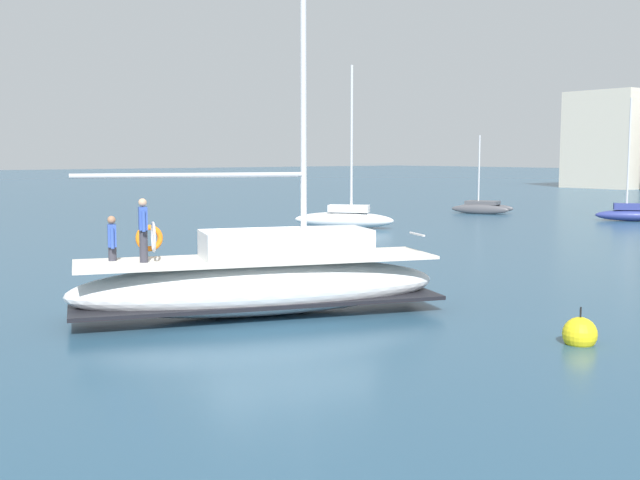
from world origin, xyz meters
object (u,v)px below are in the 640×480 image
object	(u,v)px
moored_cutter_left	(482,206)
moored_cutter_right	(344,217)
moored_sloop_near	(631,213)
main_sailboat	(262,280)
mooring_buoy	(580,334)

from	to	relation	value
moored_cutter_left	moored_cutter_right	distance (m)	15.09
moored_sloop_near	moored_cutter_right	distance (m)	18.61
main_sailboat	moored_sloop_near	bearing A→B (deg)	105.17
moored_sloop_near	moored_cutter_right	world-z (taller)	moored_cutter_right
main_sailboat	moored_cutter_left	bearing A→B (deg)	121.13
main_sailboat	mooring_buoy	distance (m)	7.85
main_sailboat	moored_sloop_near	size ratio (longest dim) A/B	1.75
main_sailboat	moored_cutter_left	distance (m)	37.13
main_sailboat	moored_cutter_right	distance (m)	23.74
main_sailboat	moored_cutter_left	world-z (taller)	main_sailboat
moored_sloop_near	moored_cutter_left	world-z (taller)	moored_sloop_near
moored_cutter_left	mooring_buoy	xyz separation A→B (m)	(26.13, -28.16, -0.26)
main_sailboat	moored_sloop_near	world-z (taller)	main_sailboat
moored_cutter_right	mooring_buoy	xyz separation A→B (m)	(23.60, -13.28, -0.39)
moored_cutter_left	mooring_buoy	world-z (taller)	moored_cutter_left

